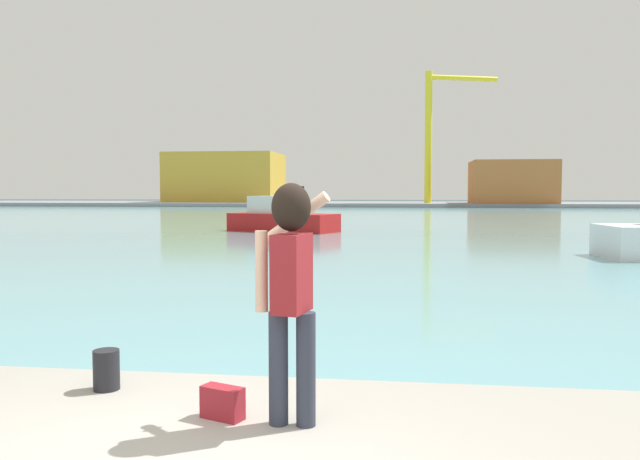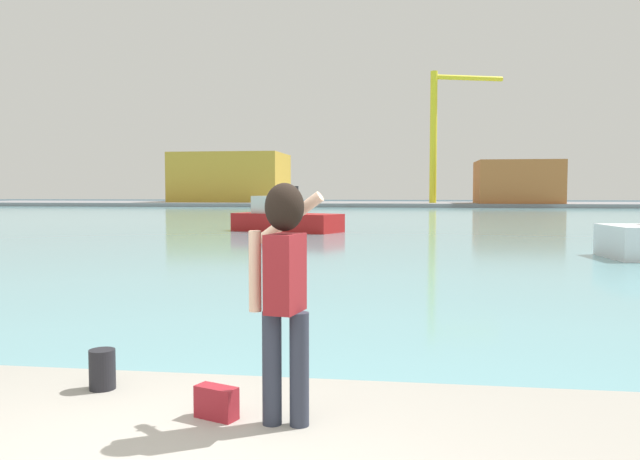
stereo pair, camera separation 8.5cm
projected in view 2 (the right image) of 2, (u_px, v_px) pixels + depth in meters
ground_plane at (393, 217)px, 53.22m from camera, size 220.00×220.00×0.00m
harbor_water at (393, 216)px, 55.19m from camera, size 140.00×100.00×0.02m
far_shore_dock at (400, 204)px, 94.70m from camera, size 140.00×20.00×0.54m
person_photographer at (284, 278)px, 4.49m from camera, size 0.53×0.56×1.74m
handbag at (216, 402)px, 4.67m from camera, size 0.35×0.25×0.24m
harbor_bollard at (102, 369)px, 5.36m from camera, size 0.22×0.22×0.34m
boat_moored at (284, 219)px, 34.47m from camera, size 6.41×4.42×1.93m
warehouse_left at (231, 178)px, 99.75m from camera, size 16.89×12.40×7.60m
warehouse_right at (517, 182)px, 87.77m from camera, size 11.11×9.55×5.89m
port_crane at (441, 125)px, 90.13m from camera, size 10.46×4.07×18.71m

